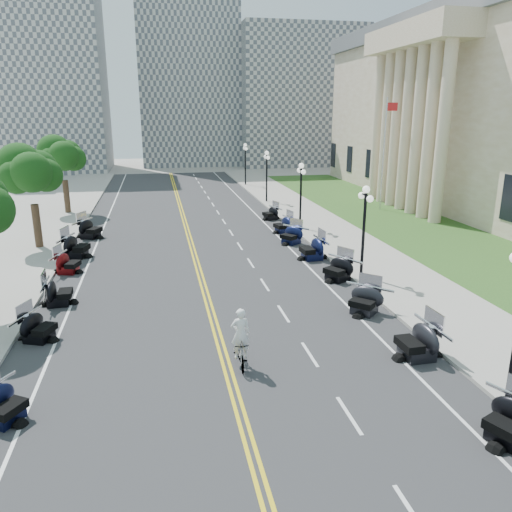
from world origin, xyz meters
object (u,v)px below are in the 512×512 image
motorcycle_n_3 (512,420)px  bicycle (241,353)px  cyclist_rider (240,315)px  flagpole (384,156)px

motorcycle_n_3 → bicycle: 8.70m
motorcycle_n_3 → bicycle: (-6.61, 5.66, -0.17)m
bicycle → cyclist_rider: cyclist_rider is taller
cyclist_rider → bicycle: bearing=-0.0°
flagpole → motorcycle_n_3: bearing=-108.8°
flagpole → motorcycle_n_3: size_ratio=5.08×
motorcycle_n_3 → cyclist_rider: size_ratio=1.04×
flagpole → bicycle: 31.98m
bicycle → motorcycle_n_3: bearing=-37.5°
cyclist_rider → motorcycle_n_3: bearing=139.4°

